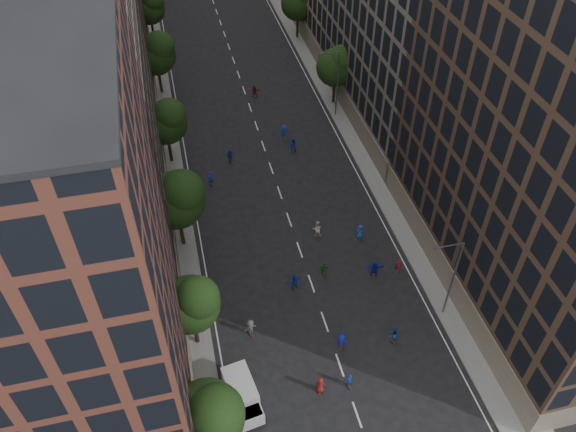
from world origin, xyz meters
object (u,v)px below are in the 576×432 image
object	(u,v)px
streetlamp_far	(336,80)
skater_1	(349,380)
skater_2	(393,335)
cargo_van	(242,395)
streetlamp_near	(452,275)

from	to	relation	value
streetlamp_far	skater_1	distance (m)	39.57
skater_1	skater_2	bearing A→B (deg)	-165.08
skater_2	cargo_van	bearing A→B (deg)	-6.31
streetlamp_near	streetlamp_far	world-z (taller)	same
skater_1	cargo_van	bearing A→B (deg)	-21.07
skater_1	skater_2	world-z (taller)	skater_2
skater_1	streetlamp_far	bearing A→B (deg)	-123.16
streetlamp_near	skater_2	xyz separation A→B (m)	(-5.30, -1.75, -4.34)
streetlamp_near	skater_2	bearing A→B (deg)	-161.74
cargo_van	skater_1	distance (m)	8.54
streetlamp_far	skater_2	bearing A→B (deg)	-98.66
streetlamp_far	skater_2	xyz separation A→B (m)	(-5.30, -34.75, -4.34)
cargo_van	skater_2	size ratio (longest dim) A/B	2.93
skater_2	skater_1	bearing A→B (deg)	15.04
streetlamp_near	streetlamp_far	distance (m)	33.00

